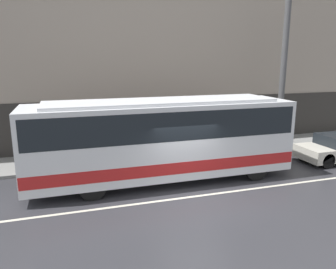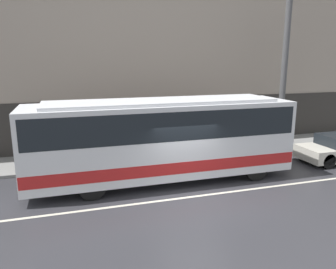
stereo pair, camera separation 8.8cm
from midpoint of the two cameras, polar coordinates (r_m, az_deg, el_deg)
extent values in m
plane|color=#333338|center=(12.15, 4.35, -10.79)|extent=(60.00, 60.00, 0.00)
cube|color=gray|center=(17.04, -2.34, -3.46)|extent=(60.00, 2.96, 0.14)
cube|color=gray|center=(17.97, -3.91, 17.07)|extent=(60.00, 0.30, 12.37)
cube|color=#2D2B28|center=(18.10, -3.55, 1.84)|extent=(60.00, 0.06, 2.80)
cube|color=beige|center=(12.15, 4.35, -10.77)|extent=(54.00, 0.14, 0.01)
cube|color=silver|center=(13.16, -0.83, -0.68)|extent=(10.61, 2.52, 2.87)
cube|color=#B21E1E|center=(13.40, -0.82, -4.35)|extent=(10.56, 2.54, 0.45)
cube|color=black|center=(13.01, -0.84, 2.36)|extent=(10.30, 2.54, 1.09)
cube|color=orange|center=(15.23, 18.60, 5.28)|extent=(0.12, 1.89, 0.28)
cube|color=silver|center=(12.89, -0.85, 5.79)|extent=(9.02, 2.14, 0.12)
cylinder|color=black|center=(14.04, 15.25, -5.77)|extent=(0.97, 0.28, 0.97)
cylinder|color=black|center=(15.85, 11.06, -3.40)|extent=(0.97, 0.28, 0.97)
cylinder|color=black|center=(12.04, -12.87, -8.82)|extent=(0.97, 0.28, 0.97)
cylinder|color=black|center=(14.11, -13.56, -5.59)|extent=(0.97, 0.28, 0.97)
cylinder|color=black|center=(16.70, 26.28, -4.19)|extent=(0.70, 0.20, 0.70)
cylinder|color=black|center=(17.82, 22.87, -2.84)|extent=(0.70, 0.20, 0.70)
cylinder|color=#4C4C4F|center=(18.35, 19.63, 9.65)|extent=(0.31, 0.31, 7.84)
cylinder|color=navy|center=(17.51, -6.03, -0.34)|extent=(0.36, 0.36, 1.47)
sphere|color=tan|center=(17.33, -6.10, 2.45)|extent=(0.27, 0.27, 0.27)
camera|label=1|loc=(0.04, -89.81, 0.04)|focal=35.00mm
camera|label=2|loc=(0.04, 90.19, -0.04)|focal=35.00mm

